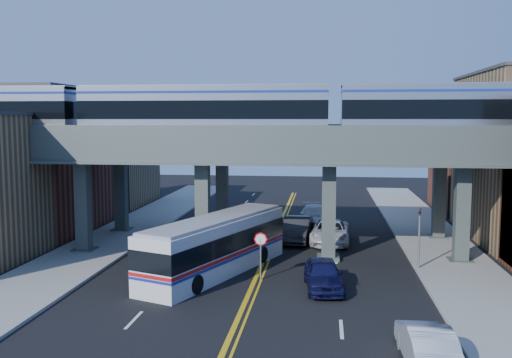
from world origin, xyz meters
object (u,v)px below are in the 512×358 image
stop_sign (261,248)px  traffic_signal (419,231)px  transit_bus (216,246)px  transit_train (204,111)px  car_lane_b (297,229)px  car_lane_c (330,232)px  car_lane_d (316,217)px  car_lane_a (323,275)px  car_parked_curb (427,344)px

stop_sign → traffic_signal: bearing=18.6°
stop_sign → transit_bus: transit_bus is taller
transit_train → traffic_signal: size_ratio=11.69×
car_lane_b → car_lane_c: (2.34, -0.29, -0.08)m
stop_sign → car_lane_d: size_ratio=0.43×
car_lane_a → car_lane_d: (-0.68, 16.89, 0.10)m
car_lane_c → car_parked_curb: size_ratio=1.26×
transit_bus → car_lane_b: (4.16, 9.02, -0.70)m
car_lane_b → car_parked_curb: size_ratio=1.16×
transit_bus → car_lane_d: 15.46m
car_parked_curb → transit_train: bearing=-55.8°
car_lane_b → car_lane_d: 5.59m
traffic_signal → car_lane_d: traffic_signal is taller
traffic_signal → car_lane_d: 13.97m
transit_bus → traffic_signal: bearing=-58.6°
traffic_signal → car_parked_curb: size_ratio=0.90×
stop_sign → transit_bus: bearing=159.6°
transit_bus → stop_sign: bearing=-88.9°
stop_sign → car_lane_a: size_ratio=0.57×
traffic_signal → car_lane_a: size_ratio=0.89×
transit_train → car_lane_a: (7.55, -6.43, -8.51)m
car_lane_a → transit_train: bearing=133.7°
transit_bus → car_lane_a: 6.59m
traffic_signal → transit_bus: size_ratio=0.34×
car_lane_a → car_lane_b: (-1.92, 11.45, 0.09)m
traffic_signal → car_parked_curb: traffic_signal is taller
transit_train → car_lane_b: size_ratio=9.01×
transit_bus → car_lane_b: bearing=-3.2°
car_lane_a → car_lane_d: bearing=86.4°
car_lane_d → car_parked_curb: (4.38, -25.56, -0.13)m
car_lane_c → car_parked_curb: (3.28, -19.83, -0.05)m
car_lane_b → transit_train: bearing=-134.0°
car_lane_a → transit_bus: bearing=152.4°
car_lane_b → car_parked_curb: (5.62, -20.12, -0.12)m
car_lane_a → car_lane_c: (0.42, 11.16, 0.02)m
stop_sign → car_lane_d: bearing=80.0°
car_lane_c → car_lane_b: bearing=175.3°
transit_bus → car_lane_a: (6.08, -2.42, -0.80)m
car_lane_c → car_lane_a: bearing=-89.9°
transit_bus → car_lane_b: transit_bus is taller
stop_sign → traffic_signal: traffic_signal is taller
car_lane_a → car_lane_c: bearing=81.9°
traffic_signal → car_lane_d: bearing=116.3°
car_lane_b → transit_bus: bearing=-110.4°
traffic_signal → car_lane_a: bearing=-141.0°
transit_train → car_lane_a: size_ratio=10.42×
transit_train → transit_bus: bearing=-69.8°
car_lane_c → stop_sign: bearing=-109.3°
stop_sign → car_lane_c: 10.50m
car_lane_a → car_lane_b: bearing=93.6°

